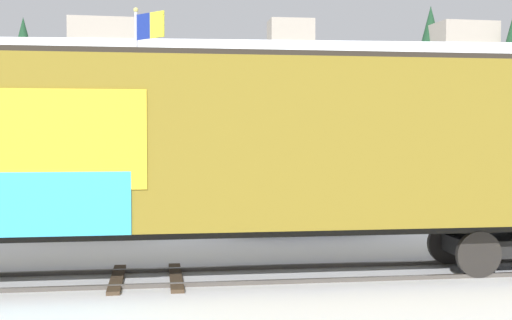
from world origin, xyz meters
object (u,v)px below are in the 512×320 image
object	(u,v)px
freight_car	(211,146)
parked_car_tan	(76,204)
parked_car_blue	(296,202)
flagpole	(143,77)

from	to	relation	value
freight_car	parked_car_tan	xyz separation A→B (m)	(-3.71, 6.32, -1.76)
parked_car_blue	flagpole	bearing A→B (deg)	130.96
freight_car	flagpole	distance (m)	12.20
flagpole	parked_car_tan	world-z (taller)	flagpole
flagpole	parked_car_blue	xyz separation A→B (m)	(4.82, -5.55, -4.02)
flagpole	freight_car	bearing A→B (deg)	-79.07
freight_car	parked_car_tan	distance (m)	7.54
flagpole	parked_car_tan	size ratio (longest dim) A/B	1.79
flagpole	parked_car_tan	bearing A→B (deg)	-104.80
parked_car_blue	parked_car_tan	bearing A→B (deg)	179.00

